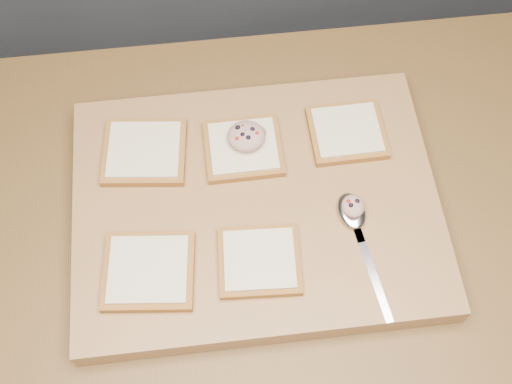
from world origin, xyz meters
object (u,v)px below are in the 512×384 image
(bread_far_center, at_px, (243,148))
(tuna_salad_dollop, at_px, (246,136))
(cutting_board, at_px, (256,206))
(spoon, at_px, (355,220))

(bread_far_center, bearing_deg, tuna_salad_dollop, 53.31)
(bread_far_center, height_order, tuna_salad_dollop, tuna_salad_dollop)
(cutting_board, relative_size, bread_far_center, 4.61)
(cutting_board, xyz_separation_m, tuna_salad_dollop, (-0.00, 0.09, 0.05))
(bread_far_center, xyz_separation_m, spoon, (0.15, -0.14, -0.00))
(cutting_board, height_order, tuna_salad_dollop, tuna_salad_dollop)
(bread_far_center, bearing_deg, spoon, -43.12)
(spoon, bearing_deg, cutting_board, 159.39)
(cutting_board, relative_size, spoon, 2.68)
(bread_far_center, height_order, spoon, bread_far_center)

